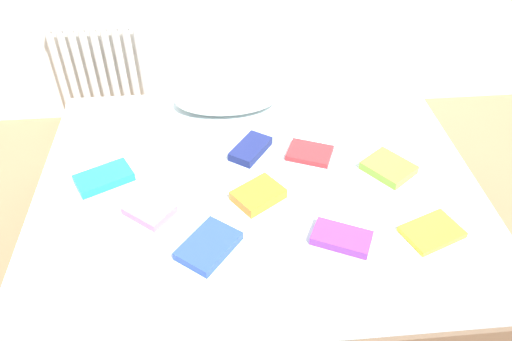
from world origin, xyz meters
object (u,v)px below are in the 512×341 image
Objects in this scene: radiator at (101,67)px; textbook_teal at (104,178)px; pillow at (227,98)px; textbook_pink at (150,210)px; textbook_purple at (342,238)px; textbook_lime at (389,168)px; bed at (257,213)px; textbook_blue at (209,246)px; textbook_navy at (251,149)px; textbook_yellow at (432,232)px; textbook_red at (310,153)px; textbook_orange at (258,195)px; textbook_white at (180,163)px.

textbook_teal is (0.20, -1.18, 0.09)m from radiator.
pillow is 0.85m from textbook_pink.
textbook_teal is at bearing -178.60° from textbook_purple.
textbook_lime is at bearing 48.68° from textbook_pink.
textbook_blue is at bearing -118.28° from bed.
textbook_navy is at bearing -14.55° from textbook_teal.
textbook_yellow is 0.67m from textbook_red.
pillow is 2.97× the size of textbook_pink.
textbook_pink is at bearing 147.54° from textbook_yellow.
textbook_blue reaches higher than textbook_red.
textbook_yellow is (0.67, -0.27, -0.01)m from textbook_orange.
pillow is 2.33× the size of textbook_blue.
textbook_blue is at bearing -67.85° from radiator.
bed is 9.78× the size of textbook_lime.
textbook_orange is (0.10, -0.72, -0.03)m from pillow.
textbook_lime is at bearing 78.04° from textbook_purple.
textbook_purple is (0.31, -0.59, -0.00)m from textbook_navy.
textbook_white is (-0.64, 0.52, -0.01)m from textbook_purple.
textbook_red is (0.26, 0.12, 0.27)m from bed.
textbook_red is (0.61, 0.02, 0.00)m from textbook_white.
textbook_yellow is at bearing 28.43° from textbook_pink.
textbook_purple is (1.18, -1.63, 0.09)m from radiator.
bed is 1.50m from radiator.
textbook_orange is at bearing -143.78° from textbook_navy.
bed is at bearing -28.36° from textbook_teal.
radiator is 2.63× the size of textbook_purple.
textbook_blue is (0.24, -0.22, 0.00)m from textbook_pink.
textbook_yellow is (1.13, -0.22, -0.00)m from textbook_pink.
textbook_yellow is (0.77, -0.99, -0.05)m from pillow.
textbook_blue is (-0.12, -0.99, -0.04)m from pillow.
textbook_teal reaches higher than bed.
textbook_white is (0.12, 0.30, -0.01)m from textbook_pink.
textbook_blue is (-0.49, -0.54, 0.01)m from textbook_red.
bed is 10.82× the size of textbook_pink.
textbook_yellow is at bearing -51.47° from textbook_blue.
textbook_orange is at bearing 137.02° from textbook_yellow.
pillow is (0.78, -0.64, 0.13)m from radiator.
textbook_pink is 0.80m from textbook_red.
textbook_red is at bearing -64.84° from textbook_navy.
radiator is 1.47m from textbook_pink.
textbook_pink is 0.99× the size of textbook_white.
textbook_navy is 0.65m from textbook_lime.
textbook_lime is 0.40m from textbook_yellow.
textbook_orange is (-0.01, -0.16, 0.28)m from bed.
pillow is 2.50× the size of textbook_navy.
pillow is 0.41m from textbook_navy.
radiator reaches higher than textbook_blue.
radiator is at bearing 146.13° from textbook_pink.
textbook_yellow is at bearing -28.56° from textbook_lime.
pillow reaches higher than textbook_purple.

